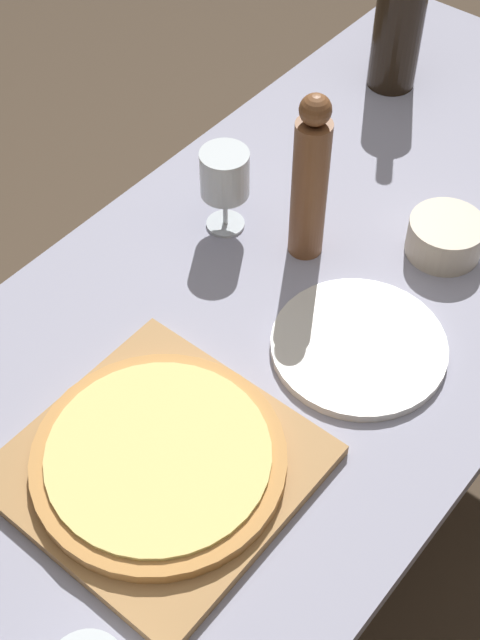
{
  "coord_description": "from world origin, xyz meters",
  "views": [
    {
      "loc": [
        0.49,
        -0.7,
        1.7
      ],
      "look_at": [
        -0.0,
        -0.09,
        0.78
      ],
      "focal_mm": 50.0,
      "sensor_mm": 36.0,
      "label": 1
    }
  ],
  "objects": [
    {
      "name": "dinner_plate",
      "position": [
        0.13,
        0.01,
        0.73
      ],
      "size": [
        0.25,
        0.25,
        0.01
      ],
      "color": "silver",
      "rests_on": "dining_table"
    },
    {
      "name": "wine_glass",
      "position": [
        -0.18,
        0.09,
        0.82
      ],
      "size": [
        0.08,
        0.08,
        0.14
      ],
      "color": "silver",
      "rests_on": "dining_table"
    },
    {
      "name": "pizza",
      "position": [
        0.05,
        -0.31,
        0.75
      ],
      "size": [
        0.32,
        0.32,
        0.02
      ],
      "color": "#C68947",
      "rests_on": "cutting_board"
    },
    {
      "name": "dining_table",
      "position": [
        0.0,
        0.0,
        0.63
      ],
      "size": [
        0.71,
        1.77,
        0.72
      ],
      "color": "#9393A8",
      "rests_on": "ground_plane"
    },
    {
      "name": "cutting_board",
      "position": [
        0.05,
        -0.31,
        0.73
      ],
      "size": [
        0.34,
        0.34,
        0.02
      ],
      "color": "#A87A47",
      "rests_on": "dining_table"
    },
    {
      "name": "wine_bottle",
      "position": [
        -0.19,
        0.58,
        0.85
      ],
      "size": [
        0.09,
        0.09,
        0.32
      ],
      "color": "black",
      "rests_on": "dining_table"
    },
    {
      "name": "pepper_mill",
      "position": [
        -0.05,
        0.12,
        0.86
      ],
      "size": [
        0.05,
        0.05,
        0.28
      ],
      "color": "brown",
      "rests_on": "dining_table"
    },
    {
      "name": "small_bowl",
      "position": [
        0.12,
        0.25,
        0.75
      ],
      "size": [
        0.12,
        0.12,
        0.06
      ],
      "color": "beige",
      "rests_on": "dining_table"
    },
    {
      "name": "ground_plane",
      "position": [
        0.0,
        0.0,
        0.0
      ],
      "size": [
        12.0,
        12.0,
        0.0
      ],
      "primitive_type": "plane",
      "color": "#4C3D2D"
    }
  ]
}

